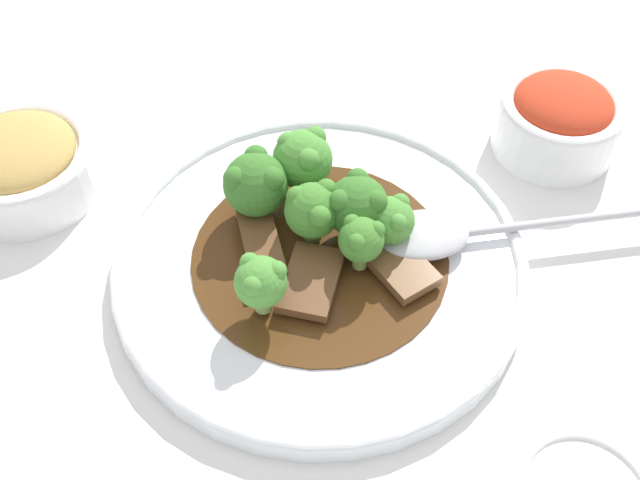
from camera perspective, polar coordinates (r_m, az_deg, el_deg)
ground_plane at (r=0.56m, az=-0.00°, el=-2.23°), size 4.00×4.00×0.00m
main_plate at (r=0.55m, az=-0.00°, el=-1.59°), size 0.31×0.31×0.02m
beef_strip_0 at (r=0.53m, az=-0.68°, el=-3.12°), size 0.07×0.06×0.01m
beef_strip_1 at (r=0.55m, az=-4.57°, el=-0.05°), size 0.08×0.03×0.01m
beef_strip_2 at (r=0.54m, az=6.01°, el=-1.91°), size 0.06×0.05×0.01m
broccoli_floret_0 at (r=0.57m, az=-1.35°, el=6.22°), size 0.05×0.05×0.05m
broccoli_floret_1 at (r=0.54m, az=2.85°, el=2.65°), size 0.05×0.05×0.05m
broccoli_floret_2 at (r=0.52m, az=3.16°, el=0.03°), size 0.03×0.03×0.04m
broccoli_floret_3 at (r=0.54m, az=-0.43°, el=2.36°), size 0.04×0.04×0.05m
broccoli_floret_4 at (r=0.55m, az=-4.93°, el=4.33°), size 0.05×0.05×0.05m
broccoli_floret_5 at (r=0.49m, az=-4.55°, el=-3.18°), size 0.04×0.04×0.05m
broccoli_floret_6 at (r=0.54m, az=5.38°, el=1.53°), size 0.04×0.04×0.04m
serving_spoon at (r=0.56m, az=9.36°, el=0.54°), size 0.07×0.22×0.01m
side_bowl_kimchi at (r=0.66m, az=17.75°, el=8.81°), size 0.10×0.10×0.06m
side_bowl_appetizer at (r=0.64m, az=-21.84°, el=5.41°), size 0.12×0.12×0.05m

